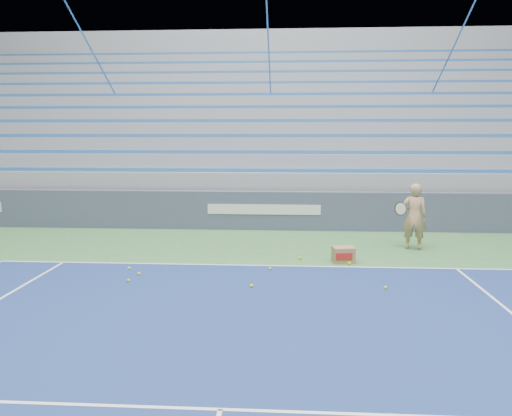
{
  "coord_description": "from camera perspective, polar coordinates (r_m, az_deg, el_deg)",
  "views": [
    {
      "loc": [
        0.65,
        1.8,
        2.76
      ],
      "look_at": [
        -0.01,
        12.38,
        1.15
      ],
      "focal_mm": 35.0,
      "sensor_mm": 36.0,
      "label": 1
    }
  ],
  "objects": [
    {
      "name": "sponsor_barrier",
      "position": [
        14.27,
        0.94,
        -0.28
      ],
      "size": [
        30.0,
        0.32,
        1.1
      ],
      "color": "#404761",
      "rests_on": "ground"
    },
    {
      "name": "bleachers",
      "position": [
        19.82,
        1.71,
        7.47
      ],
      "size": [
        31.0,
        9.15,
        7.3
      ],
      "color": "#909298",
      "rests_on": "ground"
    },
    {
      "name": "tennis_player",
      "position": [
        12.4,
        17.62,
        -0.91
      ],
      "size": [
        0.94,
        0.89,
        1.58
      ],
      "color": "tan",
      "rests_on": "ground"
    },
    {
      "name": "ball_box",
      "position": [
        10.89,
        9.95,
        -5.28
      ],
      "size": [
        0.5,
        0.41,
        0.33
      ],
      "color": "olive",
      "rests_on": "ground"
    },
    {
      "name": "tennis_ball_0",
      "position": [
        10.16,
        1.66,
        -6.94
      ],
      "size": [
        0.07,
        0.07,
        0.07
      ],
      "primitive_type": "sphere",
      "color": "#C1DA2C",
      "rests_on": "ground"
    },
    {
      "name": "tennis_ball_1",
      "position": [
        10.74,
        10.62,
        -6.23
      ],
      "size": [
        0.07,
        0.07,
        0.07
      ],
      "primitive_type": "sphere",
      "color": "#C1DA2C",
      "rests_on": "ground"
    },
    {
      "name": "tennis_ball_2",
      "position": [
        10.06,
        -13.25,
        -7.33
      ],
      "size": [
        0.07,
        0.07,
        0.07
      ],
      "primitive_type": "sphere",
      "color": "#C1DA2C",
      "rests_on": "ground"
    },
    {
      "name": "tennis_ball_3",
      "position": [
        9.65,
        -14.36,
        -8.05
      ],
      "size": [
        0.07,
        0.07,
        0.07
      ],
      "primitive_type": "sphere",
      "color": "#C1DA2C",
      "rests_on": "ground"
    },
    {
      "name": "tennis_ball_4",
      "position": [
        9.05,
        -0.52,
        -8.9
      ],
      "size": [
        0.07,
        0.07,
        0.07
      ],
      "primitive_type": "sphere",
      "color": "#C1DA2C",
      "rests_on": "ground"
    },
    {
      "name": "tennis_ball_5",
      "position": [
        10.49,
        -14.3,
        -6.71
      ],
      "size": [
        0.07,
        0.07,
        0.07
      ],
      "primitive_type": "sphere",
      "color": "#C1DA2C",
      "rests_on": "ground"
    },
    {
      "name": "tennis_ball_6",
      "position": [
        9.24,
        14.58,
        -8.81
      ],
      "size": [
        0.07,
        0.07,
        0.07
      ],
      "primitive_type": "sphere",
      "color": "#C1DA2C",
      "rests_on": "ground"
    },
    {
      "name": "tennis_ball_7",
      "position": [
        11.04,
        5.09,
        -5.7
      ],
      "size": [
        0.07,
        0.07,
        0.07
      ],
      "primitive_type": "sphere",
      "color": "#C1DA2C",
      "rests_on": "ground"
    }
  ]
}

